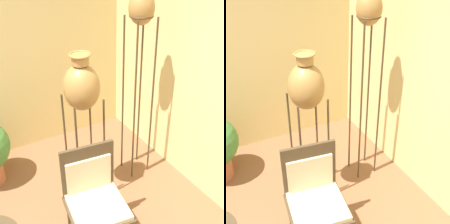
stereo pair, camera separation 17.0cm
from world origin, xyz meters
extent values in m
cylinder|color=#473823|center=(1.53, 0.82, 0.92)|extent=(0.02, 0.02, 1.85)
cylinder|color=#473823|center=(1.76, 0.82, 0.92)|extent=(0.02, 0.02, 1.85)
cylinder|color=#473823|center=(1.53, 1.05, 0.92)|extent=(0.02, 0.02, 1.85)
cylinder|color=#473823|center=(1.76, 1.05, 0.92)|extent=(0.02, 0.02, 1.85)
torus|color=#473823|center=(1.64, 0.94, 1.85)|extent=(0.24, 0.24, 0.02)
ellipsoid|color=olive|center=(1.64, 0.94, 1.92)|extent=(0.25, 0.25, 0.32)
cylinder|color=#473823|center=(0.80, 0.70, 0.61)|extent=(0.02, 0.02, 1.21)
cylinder|color=#473823|center=(1.09, 0.70, 0.61)|extent=(0.02, 0.02, 1.21)
cylinder|color=#473823|center=(0.80, 0.99, 0.61)|extent=(0.02, 0.02, 1.21)
cylinder|color=#473823|center=(1.09, 0.99, 0.61)|extent=(0.02, 0.02, 1.21)
torus|color=#473823|center=(0.95, 0.84, 1.21)|extent=(0.30, 0.30, 0.02)
ellipsoid|color=olive|center=(0.95, 0.84, 1.31)|extent=(0.34, 0.34, 0.44)
cylinder|color=olive|center=(0.95, 0.84, 1.58)|extent=(0.15, 0.15, 0.09)
torus|color=olive|center=(0.95, 0.84, 1.62)|extent=(0.20, 0.20, 0.02)
cylinder|color=#473823|center=(0.56, 0.44, 0.23)|extent=(0.02, 0.02, 0.45)
cylinder|color=#473823|center=(0.98, 0.38, 0.23)|extent=(0.02, 0.02, 0.45)
cube|color=#473823|center=(0.74, 0.20, 0.47)|extent=(0.57, 0.57, 0.03)
cube|color=beige|center=(0.74, 0.20, 0.50)|extent=(0.52, 0.52, 0.04)
cube|color=#473823|center=(0.77, 0.43, 0.73)|extent=(0.48, 0.10, 0.50)
cube|color=beige|center=(0.77, 0.40, 0.68)|extent=(0.41, 0.08, 0.35)
camera|label=1|loc=(-0.12, -1.48, 2.55)|focal=50.00mm
camera|label=2|loc=(0.03, -1.57, 2.55)|focal=50.00mm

